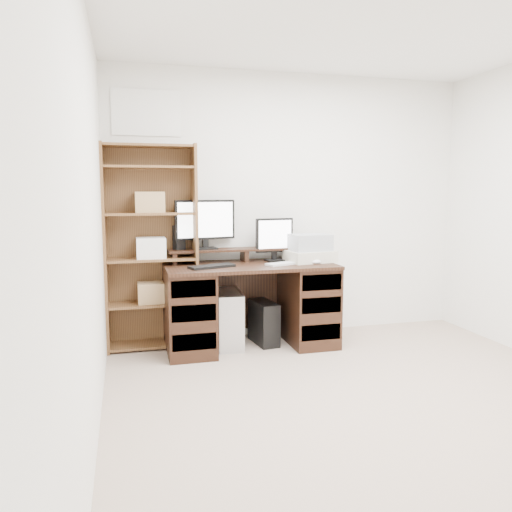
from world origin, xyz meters
name	(u,v)px	position (x,y,z in m)	size (l,w,h in m)	color
room	(400,216)	(0.00, 0.00, 1.25)	(3.54, 4.04, 2.54)	tan
desk	(250,304)	(-0.50, 1.64, 0.39)	(1.50, 0.70, 0.75)	black
riser_shelf	(244,251)	(-0.50, 1.85, 0.84)	(1.40, 0.22, 0.12)	black
monitor_wide	(205,222)	(-0.86, 1.88, 1.12)	(0.56, 0.17, 0.45)	black
monitor_small	(274,238)	(-0.23, 1.79, 0.97)	(0.36, 0.15, 0.40)	black
speaker	(179,238)	(-1.10, 1.89, 0.98)	(0.09, 0.09, 0.22)	black
keyboard_black	(212,266)	(-0.86, 1.53, 0.76)	(0.40, 0.13, 0.02)	black
keyboard_white	(286,263)	(-0.19, 1.55, 0.76)	(0.38, 0.12, 0.02)	silver
mouse	(316,262)	(0.07, 1.50, 0.77)	(0.10, 0.06, 0.04)	silver
printer	(310,256)	(0.07, 1.65, 0.80)	(0.41, 0.31, 0.10)	beige
basket	(310,242)	(0.07, 1.65, 0.93)	(0.35, 0.25, 0.15)	#969BA0
tower_silver	(228,319)	(-0.69, 1.70, 0.25)	(0.22, 0.50, 0.50)	#B4B7BB
tower_black	(264,322)	(-0.36, 1.69, 0.19)	(0.21, 0.41, 0.39)	black
bookshelf	(151,246)	(-1.35, 1.86, 0.92)	(0.80, 0.30, 1.80)	brown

